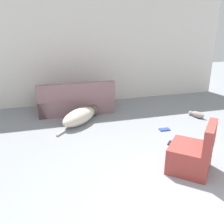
% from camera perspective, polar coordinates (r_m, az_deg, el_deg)
% --- Properties ---
extents(ground_plane, '(20.00, 20.00, 0.00)m').
position_cam_1_polar(ground_plane, '(3.35, 17.63, -22.17)').
color(ground_plane, gray).
extents(wall_back, '(7.36, 0.06, 2.75)m').
position_cam_1_polar(wall_back, '(7.03, -3.07, 13.42)').
color(wall_back, silver).
rests_on(wall_back, ground_plane).
extents(couch, '(1.87, 0.93, 0.81)m').
position_cam_1_polar(couch, '(6.47, -8.33, 2.44)').
color(couch, gray).
rests_on(couch, ground_plane).
extents(dog, '(1.17, 1.20, 0.34)m').
position_cam_1_polar(dog, '(5.72, -7.14, -0.89)').
color(dog, beige).
rests_on(dog, ground_plane).
extents(cat, '(0.28, 0.49, 0.14)m').
position_cam_1_polar(cat, '(6.37, 18.78, -0.52)').
color(cat, gray).
rests_on(cat, ground_plane).
extents(book_black, '(0.24, 0.24, 0.02)m').
position_cam_1_polar(book_black, '(4.90, 13.68, -7.00)').
color(book_black, black).
rests_on(book_black, ground_plane).
extents(book_blue, '(0.22, 0.13, 0.02)m').
position_cam_1_polar(book_blue, '(5.46, 11.90, -3.93)').
color(book_blue, '#28428E').
rests_on(book_blue, ground_plane).
extents(side_chair, '(0.87, 0.87, 0.81)m').
position_cam_1_polar(side_chair, '(4.07, 17.94, -9.28)').
color(side_chair, '#993833').
rests_on(side_chair, ground_plane).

